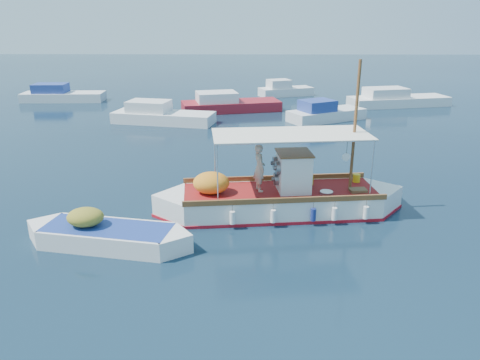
{
  "coord_description": "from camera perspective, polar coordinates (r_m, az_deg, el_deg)",
  "views": [
    {
      "loc": [
        -0.77,
        -16.74,
        7.58
      ],
      "look_at": [
        -1.02,
        0.0,
        1.63
      ],
      "focal_mm": 35.0,
      "sensor_mm": 36.0,
      "label": 1
    }
  ],
  "objects": [
    {
      "name": "bg_boat_n",
      "position": [
        39.18,
        -1.46,
        9.12
      ],
      "size": [
        8.45,
        4.62,
        1.8
      ],
      "rotation": [
        0.0,
        0.0,
        0.24
      ],
      "color": "maroon",
      "rests_on": "ground"
    },
    {
      "name": "ground",
      "position": [
        18.39,
        3.18,
        -4.82
      ],
      "size": [
        160.0,
        160.0,
        0.0
      ],
      "primitive_type": "plane",
      "color": "black",
      "rests_on": "ground"
    },
    {
      "name": "bg_boat_far_w",
      "position": [
        46.78,
        -20.99,
        9.57
      ],
      "size": [
        7.43,
        2.6,
        1.8
      ],
      "rotation": [
        0.0,
        0.0,
        0.04
      ],
      "color": "silver",
      "rests_on": "ground"
    },
    {
      "name": "bg_boat_far_n",
      "position": [
        46.89,
        5.44,
        10.77
      ],
      "size": [
        5.53,
        3.62,
        1.8
      ],
      "rotation": [
        0.0,
        0.0,
        0.34
      ],
      "color": "silver",
      "rests_on": "ground"
    },
    {
      "name": "fishing_caique",
      "position": [
        18.9,
        4.71,
        -2.35
      ],
      "size": [
        10.14,
        3.51,
        6.22
      ],
      "rotation": [
        0.0,
        0.0,
        0.11
      ],
      "color": "white",
      "rests_on": "ground"
    },
    {
      "name": "bg_boat_e",
      "position": [
        43.56,
        18.45,
        9.2
      ],
      "size": [
        9.02,
        4.39,
        1.8
      ],
      "rotation": [
        0.0,
        0.0,
        0.22
      ],
      "color": "silver",
      "rests_on": "ground"
    },
    {
      "name": "bg_boat_ne",
      "position": [
        36.08,
        10.26,
        7.91
      ],
      "size": [
        6.26,
        4.71,
        1.8
      ],
      "rotation": [
        0.0,
        0.0,
        0.49
      ],
      "color": "silver",
      "rests_on": "ground"
    },
    {
      "name": "bg_boat_nw",
      "position": [
        35.25,
        -9.66,
        7.68
      ],
      "size": [
        7.72,
        3.83,
        1.8
      ],
      "rotation": [
        0.0,
        0.0,
        -0.2
      ],
      "color": "silver",
      "rests_on": "ground"
    },
    {
      "name": "dinghy",
      "position": [
        16.95,
        -15.99,
        -6.65
      ],
      "size": [
        6.06,
        2.51,
        1.5
      ],
      "rotation": [
        0.0,
        0.0,
        -0.18
      ],
      "color": "white",
      "rests_on": "ground"
    }
  ]
}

